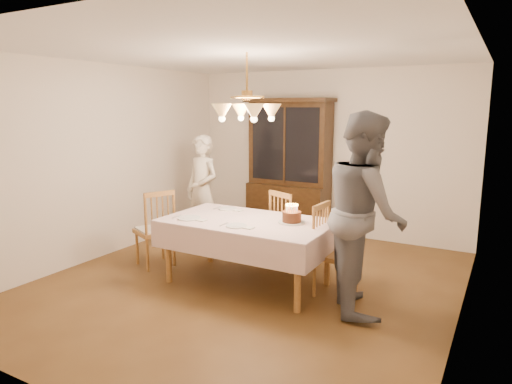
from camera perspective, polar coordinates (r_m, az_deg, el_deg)
The scene contains 14 objects.
ground at distance 5.43m, azimuth -1.05°, elevation -11.29°, with size 5.00×5.00×0.00m, color #533517.
room_shell at distance 5.06m, azimuth -1.11°, elevation 5.56°, with size 5.00×5.00×5.00m.
dining_table at distance 5.22m, azimuth -1.08°, elevation -4.32°, with size 1.90×1.10×0.76m.
china_hutch at distance 7.36m, azimuth 4.16°, elevation 2.87°, with size 1.38×0.54×2.16m.
chair_far_side at distance 5.82m, azimuth 4.31°, elevation -5.22°, with size 0.57×0.56×1.00m.
chair_left_end at distance 6.02m, azimuth -12.51°, elevation -4.80°, with size 0.57×0.58×1.00m.
chair_right_end at distance 5.06m, azimuth 9.88°, elevation -7.81°, with size 0.45×0.47×1.00m.
elderly_woman at distance 6.74m, azimuth -6.71°, elevation 0.16°, with size 0.59×0.39×1.63m, color white.
adult_in_grey at distance 4.64m, azimuth 13.47°, elevation -2.50°, with size 0.97×0.76×1.99m, color slate.
birthday_cake at distance 5.07m, azimuth 4.48°, elevation -3.20°, with size 0.30×0.30×0.21m.
place_setting_near_left at distance 5.30m, azimuth -8.26°, elevation -3.27°, with size 0.41×0.27×0.02m.
place_setting_near_right at distance 4.92m, azimuth -2.35°, elevation -4.27°, with size 0.37×0.23×0.02m.
place_setting_far_left at distance 5.73m, azimuth -3.45°, elevation -2.12°, with size 0.38×0.23×0.02m.
chandelier at distance 5.04m, azimuth -1.13°, elevation 10.04°, with size 0.62×0.62×0.73m.
Camera 1 is at (2.55, -4.35, 2.02)m, focal length 32.00 mm.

